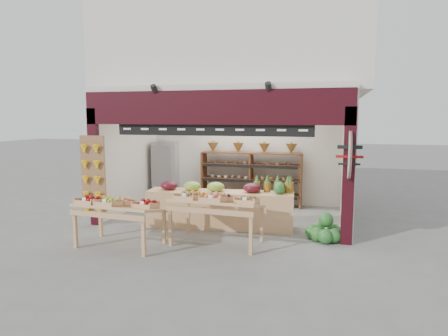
% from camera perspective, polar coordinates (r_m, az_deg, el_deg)
% --- Properties ---
extents(ground, '(60.00, 60.00, 0.00)m').
position_cam_1_polar(ground, '(9.57, -0.03, -7.57)').
color(ground, slate).
rests_on(ground, ground).
extents(shop_structure, '(6.36, 5.12, 5.40)m').
position_cam_1_polar(shop_structure, '(10.92, 2.25, 14.99)').
color(shop_structure, beige).
rests_on(shop_structure, ground).
extents(banana_board, '(0.60, 0.15, 1.80)m').
position_cam_1_polar(banana_board, '(9.40, -18.27, -1.27)').
color(banana_board, '#8A5D3F').
rests_on(banana_board, ground).
extents(gift_sign, '(0.04, 0.93, 0.92)m').
position_cam_1_polar(gift_sign, '(7.83, 17.50, 1.78)').
color(gift_sign, '#A8D3B9').
rests_on(gift_sign, ground).
extents(back_shelving, '(2.80, 0.46, 1.75)m').
position_cam_1_polar(back_shelving, '(11.11, 3.88, 0.07)').
color(back_shelving, brown).
rests_on(back_shelving, ground).
extents(refrigerator, '(0.79, 0.79, 1.76)m').
position_cam_1_polar(refrigerator, '(11.86, -8.26, -0.43)').
color(refrigerator, silver).
rests_on(refrigerator, ground).
extents(cardboard_stack, '(0.99, 0.72, 0.63)m').
position_cam_1_polar(cardboard_stack, '(10.37, -6.54, -5.14)').
color(cardboard_stack, beige).
rests_on(cardboard_stack, ground).
extents(mid_counter, '(3.30, 0.91, 1.03)m').
position_cam_1_polar(mid_counter, '(8.96, -0.62, -5.66)').
color(mid_counter, tan).
rests_on(mid_counter, ground).
extents(display_table_left, '(1.64, 0.99, 1.01)m').
position_cam_1_polar(display_table_left, '(7.93, -15.22, -5.15)').
color(display_table_left, tan).
rests_on(display_table_left, ground).
extents(display_table_right, '(1.76, 1.06, 1.08)m').
position_cam_1_polar(display_table_right, '(7.77, -1.43, -4.71)').
color(display_table_right, tan).
rests_on(display_table_right, ground).
extents(watermelon_pile, '(0.72, 0.72, 0.56)m').
position_cam_1_polar(watermelon_pile, '(8.32, 14.06, -8.76)').
color(watermelon_pile, '#1B531E').
rests_on(watermelon_pile, ground).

